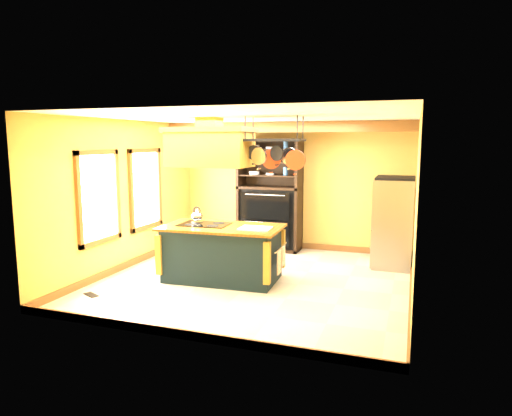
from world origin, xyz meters
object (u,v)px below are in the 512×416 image
Objects in this scene: pot_rack at (275,148)px; hutch at (270,207)px; range_hood at (210,146)px; refrigerator at (393,224)px; kitchen_island at (222,252)px.

hutch is (-0.82, 2.41, -1.30)m from pot_rack.
pot_rack is at bearing -71.11° from hutch.
hutch is at bearing 83.19° from range_hood.
range_hood is 0.60× the size of hutch.
hutch is (-2.57, 0.61, 0.12)m from refrigerator.
pot_rack is 0.42× the size of hutch.
hutch is at bearing 166.58° from refrigerator.
hutch is (0.09, 2.41, 0.44)m from kitchen_island.
refrigerator is 2.64m from hutch.
refrigerator is 0.69× the size of hutch.
refrigerator is (2.86, 1.80, -1.45)m from range_hood.
pot_rack is at bearing 0.00° from range_hood.
range_hood reaches higher than hutch.
pot_rack is at bearing -134.16° from refrigerator.
kitchen_island is 1.44× the size of range_hood.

